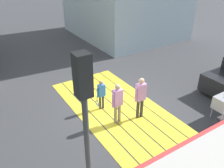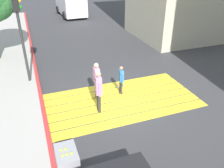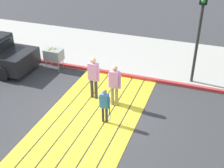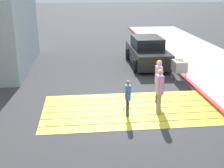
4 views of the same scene
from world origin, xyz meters
The scene contains 9 objects.
ground_plane centered at (0.00, 0.00, 0.00)m, with size 120.00×120.00×0.00m, color #38383A.
crosswalk_stripes centered at (0.00, 0.00, 0.01)m, with size 6.40×3.25×0.01m.
sidewalk_west centered at (-5.60, 0.00, 0.06)m, with size 4.80×40.00×0.12m, color #ADA8A0.
curb_painted centered at (-3.25, 0.00, 0.07)m, with size 0.16×40.00×0.13m, color #BC3333.
traffic_light_corner centered at (-3.58, 3.05, 3.04)m, with size 0.39×0.28×4.24m.
tennis_ball_cart centered at (-2.90, -3.15, 0.70)m, with size 0.56×0.80×1.02m.
pedestrian_adult_lead centered at (-0.95, 0.50, 0.97)m, with size 0.22×0.49×1.67m.
pedestrian_adult_trailing centered at (-1.15, -0.41, 1.02)m, with size 0.26×0.51×1.74m.
pedestrian_child_with_racket centered at (0.17, 0.55, 0.75)m, with size 0.28×0.40×1.33m.
Camera 3 is at (7.79, 3.57, 6.26)m, focal length 47.03 mm.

